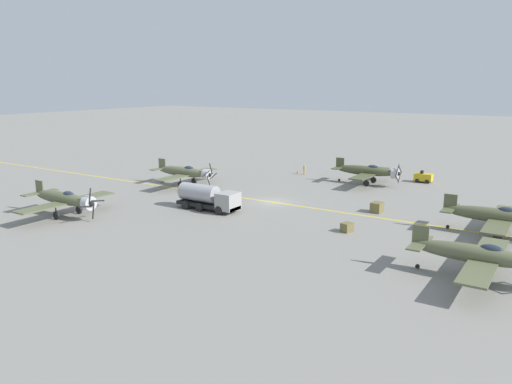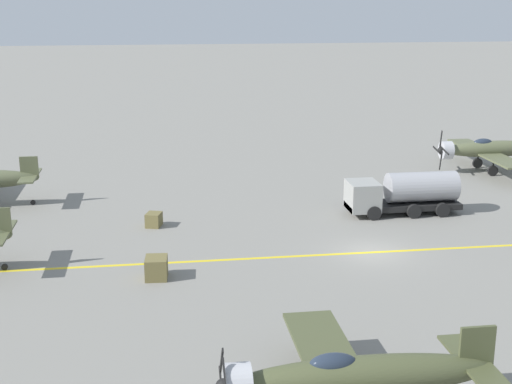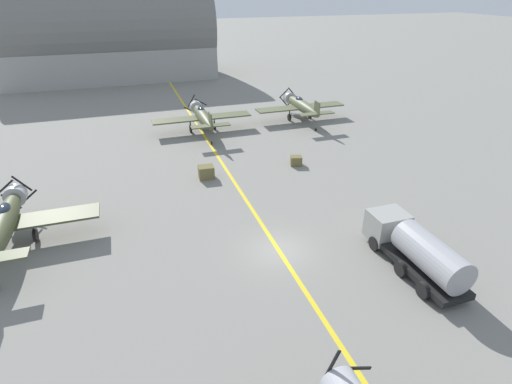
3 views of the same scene
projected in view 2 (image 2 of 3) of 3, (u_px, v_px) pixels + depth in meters
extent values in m
plane|color=gray|center=(372.00, 252.00, 42.84)|extent=(400.00, 400.00, 0.00)
cube|color=yellow|center=(372.00, 252.00, 42.84)|extent=(0.30, 160.00, 0.01)
ellipsoid|color=#494E30|center=(364.00, 376.00, 24.86)|extent=(1.50, 9.50, 1.42)
ellipsoid|color=#232D3D|center=(333.00, 364.00, 24.56)|extent=(0.80, 1.70, 0.76)
cube|color=#494E30|center=(475.00, 364.00, 25.39)|extent=(4.40, 1.10, 0.12)
cube|color=#494E30|center=(477.00, 347.00, 25.22)|extent=(0.14, 1.30, 1.60)
cube|color=black|center=(225.00, 383.00, 23.38)|extent=(1.47, 0.06, 1.18)
cube|color=black|center=(222.00, 360.00, 24.51)|extent=(1.18, 0.06, 1.47)
cylinder|color=black|center=(332.00, 380.00, 26.45)|extent=(0.14, 0.14, 1.26)
ellipsoid|color=#585D3F|center=(495.00, 149.00, 62.22)|extent=(1.50, 9.50, 1.42)
cylinder|color=#B7B7BC|center=(446.00, 150.00, 61.61)|extent=(1.58, 0.90, 1.58)
ellipsoid|color=#232D3D|center=(483.00, 143.00, 61.91)|extent=(0.80, 1.70, 0.76)
cube|color=#585D3F|center=(486.00, 153.00, 62.20)|extent=(12.00, 2.10, 0.16)
sphere|color=black|center=(441.00, 150.00, 61.54)|extent=(0.56, 0.56, 0.56)
cube|color=black|center=(437.00, 150.00, 62.40)|extent=(1.75, 0.06, 0.43)
cube|color=black|center=(441.00, 140.00, 61.45)|extent=(0.43, 0.06, 1.75)
cube|color=black|center=(445.00, 151.00, 60.68)|extent=(1.75, 0.06, 0.43)
cube|color=black|center=(441.00, 161.00, 61.62)|extent=(0.43, 0.06, 1.75)
cylinder|color=black|center=(493.00, 164.00, 60.94)|extent=(0.14, 0.14, 1.26)
cylinder|color=black|center=(493.00, 171.00, 61.11)|extent=(0.22, 0.90, 0.90)
cylinder|color=black|center=(478.00, 156.00, 63.80)|extent=(0.14, 0.14, 1.26)
cylinder|color=black|center=(477.00, 163.00, 63.97)|extent=(0.22, 0.90, 0.90)
cube|color=#595E40|center=(30.00, 176.00, 52.14)|extent=(4.40, 1.10, 0.12)
cube|color=#595E40|center=(29.00, 167.00, 51.97)|extent=(0.14, 1.30, 1.60)
cylinder|color=black|center=(33.00, 202.00, 52.68)|extent=(0.12, 0.36, 0.36)
cube|color=#535839|center=(0.00, 233.00, 39.50)|extent=(4.40, 1.10, 0.12)
cylinder|color=black|center=(5.00, 267.00, 40.05)|extent=(0.12, 0.36, 0.36)
cube|color=black|center=(403.00, 205.00, 50.39)|extent=(2.25, 8.00, 0.40)
cube|color=#999993|center=(363.00, 196.00, 49.78)|extent=(2.50, 2.08, 2.00)
cylinder|color=#9E9EA3|center=(422.00, 187.00, 50.23)|extent=(2.10, 4.96, 2.10)
cylinder|color=black|center=(374.00, 213.00, 48.95)|extent=(0.30, 1.00, 1.00)
cylinder|color=black|center=(364.00, 204.00, 51.22)|extent=(0.30, 1.00, 1.00)
cylinder|color=black|center=(414.00, 211.00, 49.35)|extent=(0.30, 1.00, 1.00)
cylinder|color=black|center=(402.00, 202.00, 51.62)|extent=(0.30, 1.00, 1.00)
cylinder|color=black|center=(443.00, 210.00, 49.64)|extent=(0.30, 1.00, 1.00)
cylinder|color=black|center=(430.00, 201.00, 51.90)|extent=(0.30, 1.00, 1.00)
cube|color=brown|center=(154.00, 220.00, 47.59)|extent=(1.34, 1.22, 0.93)
cube|color=brown|center=(156.00, 268.00, 38.77)|extent=(1.50, 1.28, 1.18)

